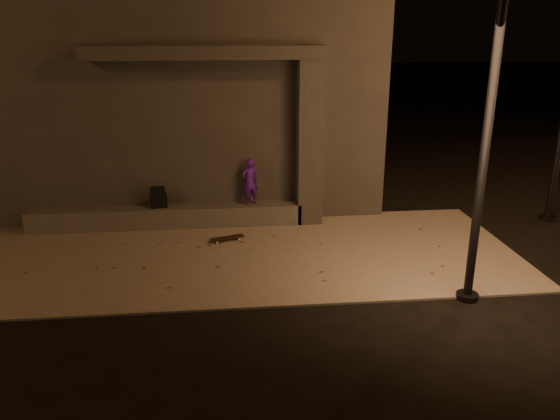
{
  "coord_description": "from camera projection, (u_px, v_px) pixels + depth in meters",
  "views": [
    {
      "loc": [
        -0.16,
        -7.94,
        4.28
      ],
      "look_at": [
        0.86,
        2.0,
        0.92
      ],
      "focal_mm": 35.0,
      "sensor_mm": 36.0,
      "label": 1
    }
  ],
  "objects": [
    {
      "name": "street_lamp_0",
      "position": [
        497.0,
        49.0,
        7.77
      ],
      "size": [
        0.36,
        0.36,
        6.99
      ],
      "color": "black",
      "rests_on": "ground"
    },
    {
      "name": "sidewalk",
      "position": [
        236.0,
        254.0,
        10.75
      ],
      "size": [
        11.0,
        4.4,
        0.04
      ],
      "primitive_type": "cube",
      "color": "slate",
      "rests_on": "ground"
    },
    {
      "name": "canopy",
      "position": [
        205.0,
        52.0,
        11.2
      ],
      "size": [
        5.0,
        0.7,
        0.28
      ],
      "primitive_type": "cube",
      "color": "#383633",
      "rests_on": "column"
    },
    {
      "name": "backpack",
      "position": [
        159.0,
        199.0,
        12.03
      ],
      "size": [
        0.4,
        0.3,
        0.5
      ],
      "rotation": [
        0.0,
        0.0,
        0.22
      ],
      "color": "black",
      "rests_on": "ledge"
    },
    {
      "name": "skateboard",
      "position": [
        227.0,
        238.0,
        11.36
      ],
      "size": [
        0.73,
        0.39,
        0.08
      ],
      "rotation": [
        0.0,
        0.0,
        0.31
      ],
      "color": "black",
      "rests_on": "sidewalk"
    },
    {
      "name": "column",
      "position": [
        310.0,
        144.0,
        11.98
      ],
      "size": [
        0.55,
        0.55,
        3.6
      ],
      "primitive_type": "cube",
      "color": "#383633",
      "rests_on": "sidewalk"
    },
    {
      "name": "building",
      "position": [
        190.0,
        95.0,
        14.06
      ],
      "size": [
        9.0,
        5.1,
        5.22
      ],
      "color": "#383633",
      "rests_on": "ground"
    },
    {
      "name": "ground",
      "position": [
        240.0,
        304.0,
        8.87
      ],
      "size": [
        120.0,
        120.0,
        0.0
      ],
      "primitive_type": "plane",
      "color": "black",
      "rests_on": "ground"
    },
    {
      "name": "skateboarder",
      "position": [
        250.0,
        182.0,
        12.12
      ],
      "size": [
        0.44,
        0.36,
        1.05
      ],
      "primitive_type": "imported",
      "rotation": [
        0.0,
        0.0,
        3.48
      ],
      "color": "#4C1693",
      "rests_on": "ledge"
    },
    {
      "name": "ledge",
      "position": [
        167.0,
        216.0,
        12.17
      ],
      "size": [
        6.0,
        0.55,
        0.45
      ],
      "primitive_type": "cube",
      "color": "#4A4943",
      "rests_on": "sidewalk"
    }
  ]
}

